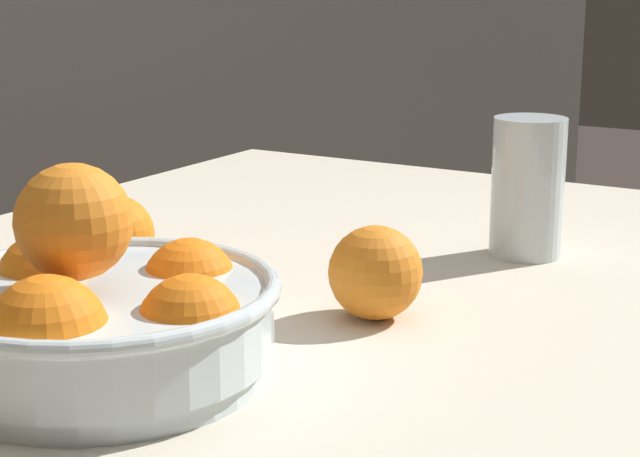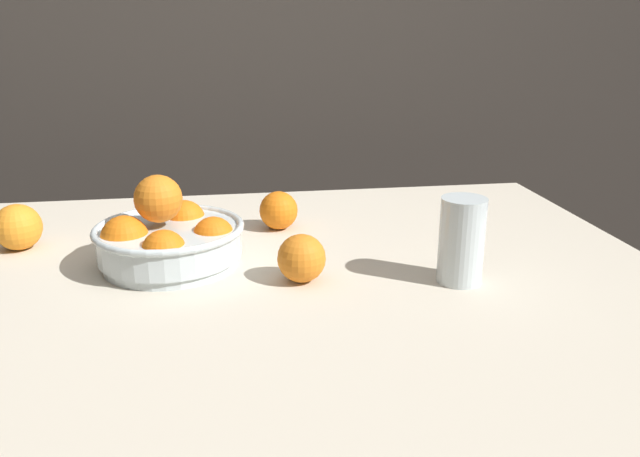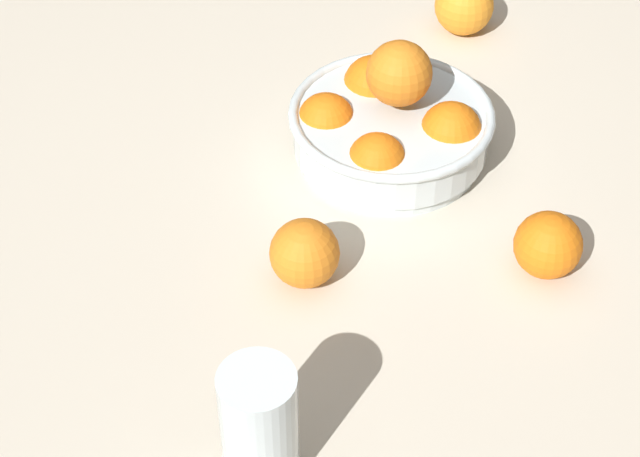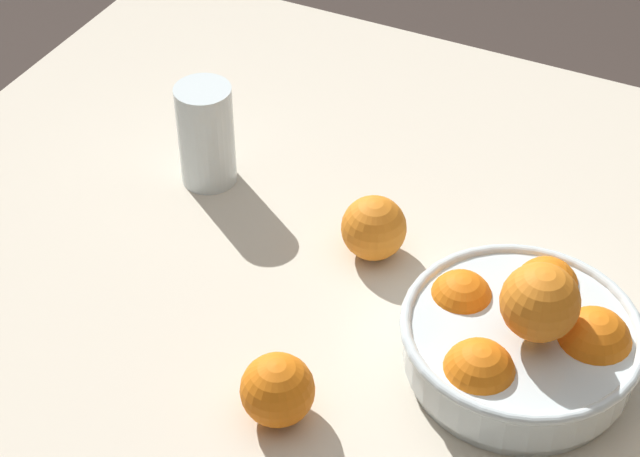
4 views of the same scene
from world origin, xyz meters
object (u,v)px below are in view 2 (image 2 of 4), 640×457
orange_loose_near_bowl (302,258)px  orange_loose_aside (18,227)px  fruit_bowl (169,238)px  orange_loose_front (279,210)px  juice_glass (461,246)px

orange_loose_near_bowl → orange_loose_aside: (-0.48, 0.22, 0.00)m
fruit_bowl → orange_loose_aside: fruit_bowl is taller
orange_loose_aside → orange_loose_front: bearing=5.4°
fruit_bowl → orange_loose_aside: bearing=156.6°
orange_loose_front → juice_glass: bearing=-49.5°
orange_loose_front → orange_loose_near_bowl: bearing=-87.3°
fruit_bowl → orange_loose_near_bowl: 0.23m
fruit_bowl → orange_loose_front: fruit_bowl is taller
juice_glass → orange_loose_front: bearing=130.5°
juice_glass → orange_loose_near_bowl: (-0.24, 0.04, -0.02)m
juice_glass → orange_loose_near_bowl: size_ratio=1.78×
fruit_bowl → orange_loose_front: size_ratio=3.31×
orange_loose_front → orange_loose_aside: (-0.47, -0.04, 0.00)m
fruit_bowl → juice_glass: fruit_bowl is taller
fruit_bowl → orange_loose_front: (0.20, 0.16, -0.01)m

